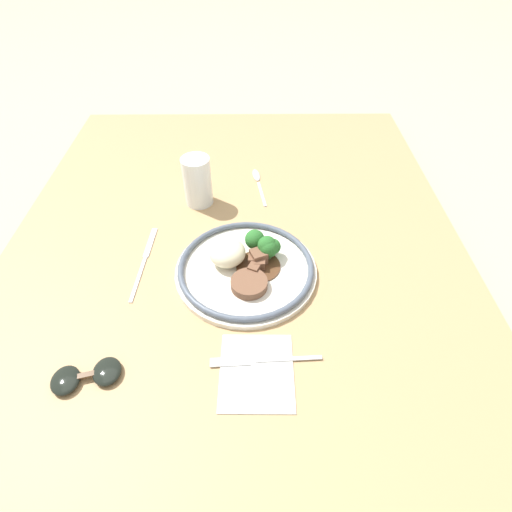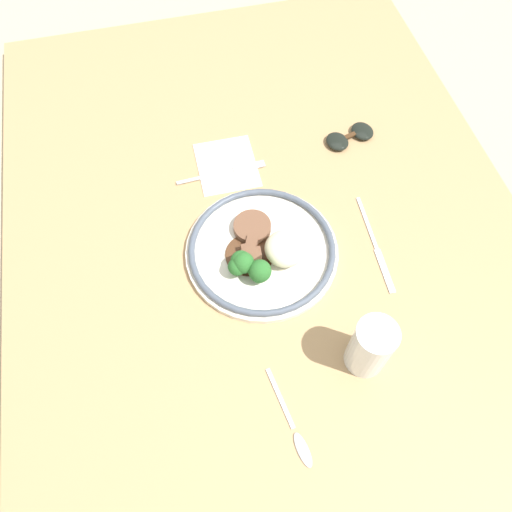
# 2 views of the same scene
# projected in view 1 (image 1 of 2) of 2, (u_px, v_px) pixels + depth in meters

# --- Properties ---
(ground_plane) EXTENTS (8.00, 8.00, 0.00)m
(ground_plane) POSITION_uv_depth(u_px,v_px,m) (235.00, 288.00, 0.83)
(ground_plane) COLOR tan
(dining_table) EXTENTS (1.45, 0.99, 0.04)m
(dining_table) POSITION_uv_depth(u_px,v_px,m) (234.00, 282.00, 0.82)
(dining_table) COLOR tan
(dining_table) RESTS_ON ground
(napkin) EXTENTS (0.14, 0.12, 0.00)m
(napkin) POSITION_uv_depth(u_px,v_px,m) (257.00, 372.00, 0.65)
(napkin) COLOR silver
(napkin) RESTS_ON dining_table
(plate) EXTENTS (0.28, 0.28, 0.06)m
(plate) POSITION_uv_depth(u_px,v_px,m) (246.00, 264.00, 0.80)
(plate) COLOR silver
(plate) RESTS_ON dining_table
(juice_glass) EXTENTS (0.07, 0.07, 0.12)m
(juice_glass) POSITION_uv_depth(u_px,v_px,m) (198.00, 183.00, 0.94)
(juice_glass) COLOR orange
(juice_glass) RESTS_ON dining_table
(fork) EXTENTS (0.02, 0.18, 0.00)m
(fork) POSITION_uv_depth(u_px,v_px,m) (256.00, 361.00, 0.66)
(fork) COLOR silver
(fork) RESTS_ON napkin
(knife) EXTENTS (0.21, 0.02, 0.00)m
(knife) POSITION_uv_depth(u_px,v_px,m) (145.00, 259.00, 0.83)
(knife) COLOR silver
(knife) RESTS_ON dining_table
(spoon) EXTENTS (0.16, 0.04, 0.01)m
(spoon) POSITION_uv_depth(u_px,v_px,m) (258.00, 180.00, 1.04)
(spoon) COLOR silver
(spoon) RESTS_ON dining_table
(sunglasses) EXTENTS (0.08, 0.12, 0.02)m
(sunglasses) POSITION_uv_depth(u_px,v_px,m) (86.00, 376.00, 0.63)
(sunglasses) COLOR black
(sunglasses) RESTS_ON dining_table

